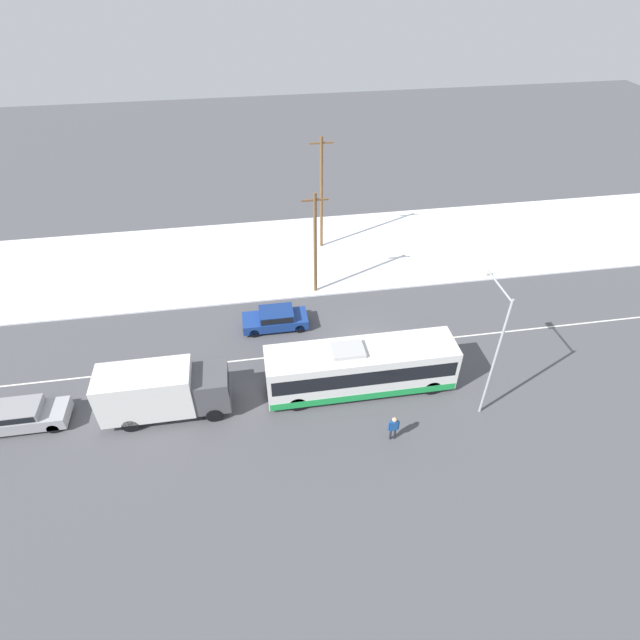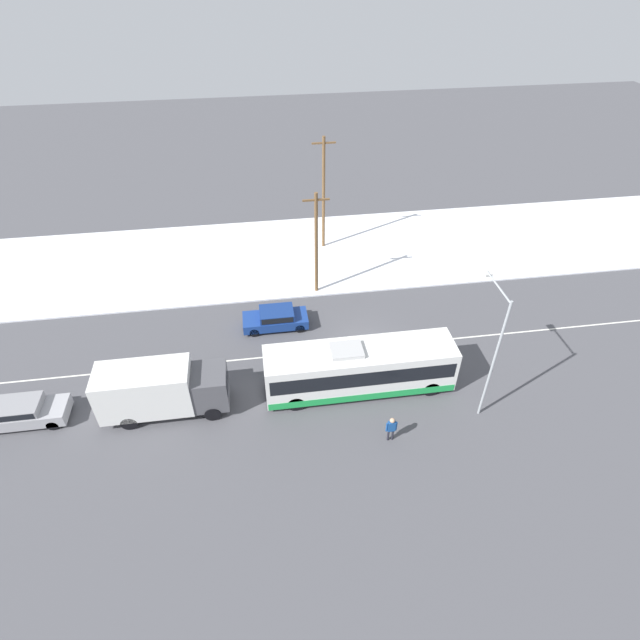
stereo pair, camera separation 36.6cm
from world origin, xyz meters
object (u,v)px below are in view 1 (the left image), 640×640
at_px(parked_car_near_truck, 21,415).
at_px(sedan_car, 276,318).
at_px(utility_pole_roadside, 315,243).
at_px(utility_pole_snowlot, 321,193).
at_px(box_truck, 161,391).
at_px(pedestrian_at_stop, 394,426).
at_px(city_bus, 361,368).
at_px(streetlamp, 494,337).

bearing_deg(parked_car_near_truck, sedan_car, 23.43).
xyz_separation_m(utility_pole_roadside, utility_pole_snowlot, (1.46, 6.34, 0.73)).
height_order(box_truck, pedestrian_at_stop, box_truck).
bearing_deg(pedestrian_at_stop, box_truck, 162.50).
distance_m(box_truck, sedan_car, 9.41).
distance_m(city_bus, utility_pole_roadside, 10.39).
xyz_separation_m(sedan_car, pedestrian_at_stop, (5.26, -10.30, 0.26)).
distance_m(sedan_car, streetlamp, 14.32).
height_order(city_bus, box_truck, city_bus).
xyz_separation_m(city_bus, utility_pole_roadside, (-1.09, 10.02, 2.54)).
bearing_deg(utility_pole_roadside, parked_car_near_truck, -150.70).
bearing_deg(parked_car_near_truck, box_truck, -2.39).
bearing_deg(streetlamp, city_bus, 160.14).
xyz_separation_m(box_truck, streetlamp, (17.35, -2.10, 3.23)).
bearing_deg(streetlamp, utility_pole_roadside, 120.96).
bearing_deg(pedestrian_at_stop, city_bus, 102.85).
distance_m(parked_car_near_truck, pedestrian_at_stop, 20.00).
xyz_separation_m(pedestrian_at_stop, streetlamp, (5.38, 1.68, 3.95)).
bearing_deg(city_bus, parked_car_near_truck, 179.55).
height_order(parked_car_near_truck, utility_pole_snowlot, utility_pole_snowlot).
xyz_separation_m(parked_car_near_truck, streetlamp, (24.96, -2.42, 4.18)).
relative_size(parked_car_near_truck, pedestrian_at_stop, 2.85).
xyz_separation_m(sedan_car, streetlamp, (10.64, -8.62, 4.21)).
distance_m(sedan_car, utility_pole_roadside, 5.94).
bearing_deg(parked_car_near_truck, utility_pole_snowlot, 40.39).
bearing_deg(utility_pole_snowlot, sedan_car, -115.30).
distance_m(city_bus, box_truck, 11.08).
bearing_deg(box_truck, parked_car_near_truck, 177.61).
height_order(city_bus, streetlamp, streetlamp).
bearing_deg(utility_pole_roadside, streetlamp, -59.04).
xyz_separation_m(box_truck, utility_pole_roadside, (9.98, 10.19, 2.36)).
relative_size(city_bus, utility_pole_roadside, 1.38).
bearing_deg(utility_pole_roadside, city_bus, -83.77).
xyz_separation_m(pedestrian_at_stop, utility_pole_snowlot, (-0.53, 20.30, 3.80)).
distance_m(parked_car_near_truck, streetlamp, 25.42).
height_order(city_bus, sedan_car, city_bus).
relative_size(city_bus, box_truck, 1.57).
xyz_separation_m(city_bus, utility_pole_snowlot, (0.37, 16.35, 3.27)).
bearing_deg(sedan_car, city_bus, 124.45).
height_order(city_bus, pedestrian_at_stop, city_bus).
bearing_deg(pedestrian_at_stop, utility_pole_snowlot, 91.49).
bearing_deg(streetlamp, sedan_car, 140.98).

